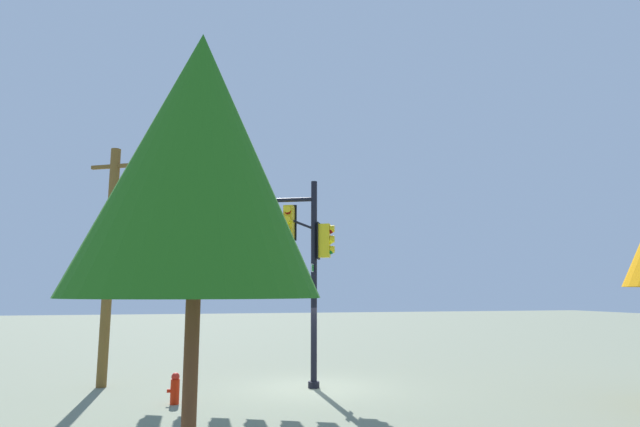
{
  "coord_description": "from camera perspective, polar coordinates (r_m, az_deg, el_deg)",
  "views": [
    {
      "loc": [
        3.83,
        16.34,
        2.98
      ],
      "look_at": [
        -0.17,
        0.15,
        5.57
      ],
      "focal_mm": 28.66,
      "sensor_mm": 36.0,
      "label": 1
    }
  ],
  "objects": [
    {
      "name": "ground_plane",
      "position": [
        17.04,
        -0.7,
        -18.9
      ],
      "size": [
        120.0,
        120.0,
        0.0
      ],
      "primitive_type": "plane",
      "color": "gray"
    },
    {
      "name": "signal_pole_assembly",
      "position": [
        17.35,
        -7.56,
        -2.27
      ],
      "size": [
        5.81,
        2.74,
        6.67
      ],
      "color": "black",
      "rests_on": "ground_plane"
    },
    {
      "name": "utility_pole",
      "position": [
        18.31,
        -22.49,
        -4.9
      ],
      "size": [
        1.65,
        0.94,
        7.83
      ],
      "color": "brown",
      "rests_on": "ground_plane"
    },
    {
      "name": "fire_hydrant",
      "position": [
        15.13,
        -15.9,
        -18.28
      ],
      "size": [
        0.33,
        0.24,
        0.83
      ],
      "color": "red",
      "rests_on": "ground_plane"
    },
    {
      "name": "tree_near",
      "position": [
        9.33,
        -13.41,
        5.73
      ],
      "size": [
        4.32,
        4.32,
        7.7
      ],
      "color": "brown",
      "rests_on": "ground_plane"
    }
  ]
}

